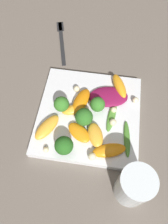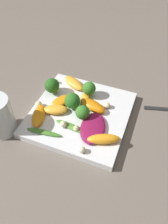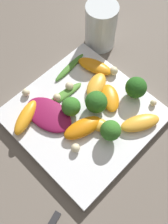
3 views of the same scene
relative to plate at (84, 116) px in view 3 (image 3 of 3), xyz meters
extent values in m
plane|color=#6B6056|center=(0.00, 0.00, -0.01)|extent=(2.40, 2.40, 0.00)
cube|color=white|center=(0.00, 0.00, 0.00)|extent=(0.24, 0.24, 0.02)
cylinder|color=white|center=(0.11, -0.16, 0.04)|extent=(0.07, 0.07, 0.10)
ellipsoid|color=maroon|center=(0.04, 0.05, 0.02)|extent=(0.10, 0.07, 0.01)
ellipsoid|color=orange|center=(0.07, 0.08, 0.02)|extent=(0.05, 0.08, 0.02)
ellipsoid|color=#FCAD33|center=(-0.04, 0.00, 0.02)|extent=(0.06, 0.05, 0.02)
ellipsoid|color=#FCAD33|center=(0.02, -0.06, 0.02)|extent=(0.05, 0.07, 0.02)
ellipsoid|color=#FCAD33|center=(-0.09, -0.06, 0.02)|extent=(0.06, 0.08, 0.02)
ellipsoid|color=orange|center=(-0.02, 0.03, 0.02)|extent=(0.05, 0.08, 0.02)
ellipsoid|color=orange|center=(0.06, -0.09, 0.02)|extent=(0.08, 0.05, 0.02)
ellipsoid|color=orange|center=(-0.01, -0.06, 0.02)|extent=(0.07, 0.06, 0.01)
cylinder|color=#84AD5B|center=(-0.06, 0.00, 0.02)|extent=(0.01, 0.01, 0.02)
sphere|color=#387A28|center=(-0.06, 0.00, 0.04)|extent=(0.04, 0.04, 0.04)
cylinder|color=#84AD5B|center=(-0.01, -0.02, 0.02)|extent=(0.01, 0.01, 0.01)
sphere|color=#2D6B23|center=(-0.01, -0.02, 0.03)|extent=(0.04, 0.04, 0.04)
cylinder|color=#7A9E51|center=(0.02, 0.01, 0.02)|extent=(0.01, 0.01, 0.01)
sphere|color=#387A28|center=(0.02, 0.01, 0.03)|extent=(0.04, 0.04, 0.04)
cylinder|color=#84AD5B|center=(-0.04, -0.10, 0.02)|extent=(0.01, 0.01, 0.01)
sphere|color=#26601E|center=(-0.04, -0.10, 0.03)|extent=(0.04, 0.04, 0.04)
ellipsoid|color=#47842D|center=(0.09, -0.05, 0.01)|extent=(0.02, 0.09, 0.01)
ellipsoid|color=#518E33|center=(0.06, 0.00, 0.01)|extent=(0.03, 0.09, 0.01)
sphere|color=beige|center=(0.02, -0.11, 0.02)|extent=(0.02, 0.02, 0.02)
sphere|color=beige|center=(0.06, -0.02, 0.02)|extent=(0.02, 0.02, 0.02)
sphere|color=beige|center=(-0.04, 0.06, 0.02)|extent=(0.02, 0.02, 0.02)
sphere|color=beige|center=(0.11, 0.05, 0.02)|extent=(0.02, 0.02, 0.02)
sphere|color=beige|center=(-0.08, -0.11, 0.02)|extent=(0.01, 0.01, 0.01)
sphere|color=beige|center=(0.06, 0.01, 0.02)|extent=(0.01, 0.01, 0.01)
camera|label=1|loc=(0.03, -0.25, 0.47)|focal=35.00mm
camera|label=2|loc=(0.35, 0.15, 0.43)|focal=35.00mm
camera|label=3|loc=(-0.16, 0.16, 0.45)|focal=42.00mm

